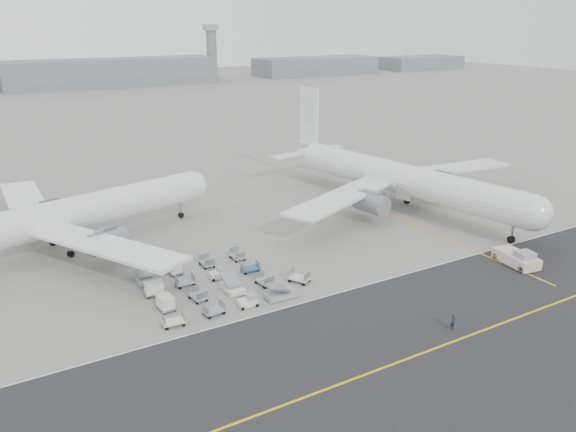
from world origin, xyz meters
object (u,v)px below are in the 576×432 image
ground_crew_a (453,322)px  pushback_tug (517,258)px  jet_bridge (424,186)px  control_tower (212,51)px  airliner_a (59,217)px  airliner_b (399,178)px

ground_crew_a → pushback_tug: bearing=5.2°
jet_bridge → ground_crew_a: (-28.46, -35.52, -2.95)m
pushback_tug → control_tower: bearing=84.4°
airliner_a → pushback_tug: size_ratio=5.95×
pushback_tug → jet_bridge: size_ratio=0.59×
control_tower → airliner_b: size_ratio=0.54×
airliner_b → pushback_tug: bearing=-104.1°
control_tower → jet_bridge: bearing=-104.1°
pushback_tug → ground_crew_a: 22.72m
jet_bridge → pushback_tug: bearing=-123.3°
jet_bridge → airliner_b: bearing=145.6°
ground_crew_a → airliner_b: bearing=41.4°
control_tower → jet_bridge: size_ratio=2.09×
airliner_b → ground_crew_a: bearing=-131.9°
control_tower → pushback_tug: size_ratio=3.54×
airliner_b → ground_crew_a: size_ratio=29.80×
control_tower → ground_crew_a: size_ratio=16.21×
jet_bridge → ground_crew_a: 45.62m
control_tower → jet_bridge: control_tower is taller
airliner_b → control_tower: bearing=65.3°
airliner_a → airliner_b: 58.18m
control_tower → airliner_b: 253.17m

